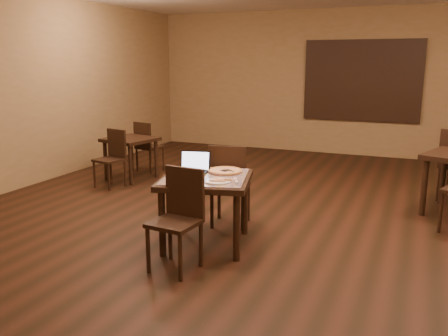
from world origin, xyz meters
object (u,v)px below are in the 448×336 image
at_px(chair_main_near, 179,213).
at_px(other_table_b, 130,145).
at_px(pizza_pan, 225,172).
at_px(other_table_b_chair_far, 147,144).
at_px(tiled_table, 206,186).
at_px(chair_main_far, 229,181).
at_px(other_table_b_chair_near, 113,155).
at_px(laptop, 193,167).

relative_size(chair_main_near, other_table_b, 1.10).
distance_m(pizza_pan, other_table_b_chair_far, 3.56).
relative_size(tiled_table, chair_main_far, 1.11).
bearing_deg(pizza_pan, chair_main_far, 105.66).
distance_m(chair_main_far, pizza_pan, 0.44).
distance_m(chair_main_near, pizza_pan, 0.89).
bearing_deg(other_table_b_chair_near, chair_main_near, -31.12).
bearing_deg(laptop, chair_main_near, -86.18).
height_order(tiled_table, other_table_b, tiled_table).
xyz_separation_m(tiled_table, pizza_pan, (0.12, 0.24, 0.11)).
bearing_deg(chair_main_far, pizza_pan, 95.60).
xyz_separation_m(tiled_table, other_table_b_chair_near, (-2.39, 1.66, -0.15)).
distance_m(chair_main_near, other_table_b_chair_near, 3.31).
bearing_deg(chair_main_near, chair_main_far, 95.30).
bearing_deg(tiled_table, other_table_b_chair_near, 131.17).
height_order(tiled_table, pizza_pan, pizza_pan).
relative_size(tiled_table, chair_main_near, 1.15).
xyz_separation_m(laptop, other_table_b_chair_far, (-2.23, 2.60, -0.31)).
bearing_deg(other_table_b_chair_far, laptop, 142.81).
distance_m(chair_main_far, other_table_b, 2.89).
bearing_deg(other_table_b, other_table_b_chair_near, -75.91).
distance_m(other_table_b, other_table_b_chair_far, 0.53).
bearing_deg(tiled_table, laptop, 138.55).
relative_size(tiled_table, laptop, 2.98).
xyz_separation_m(chair_main_far, pizza_pan, (0.10, -0.37, 0.20)).
bearing_deg(other_table_b, laptop, -30.96).
xyz_separation_m(chair_main_near, other_table_b_chair_far, (-2.44, 3.32, -0.04)).
height_order(chair_main_near, other_table_b_chair_near, chair_main_near).
distance_m(chair_main_near, laptop, 0.80).
xyz_separation_m(other_table_b, other_table_b_chair_far, (-0.02, 0.53, -0.07)).
xyz_separation_m(tiled_table, other_table_b, (-2.41, 2.18, -0.08)).
relative_size(tiled_table, other_table_b_chair_near, 1.24).
height_order(tiled_table, other_table_b_chair_near, other_table_b_chair_near).
bearing_deg(other_table_b_chair_far, pizza_pan, 148.18).
relative_size(other_table_b_chair_near, other_table_b_chair_far, 1.00).
height_order(chair_main_near, pizza_pan, chair_main_near).
bearing_deg(tiled_table, other_table_b_chair_far, 117.72).
height_order(laptop, other_table_b_chair_near, laptop).
distance_m(tiled_table, other_table_b_chair_near, 2.92).
bearing_deg(chair_main_far, chair_main_near, 79.61).
relative_size(laptop, other_table_b, 0.42).
bearing_deg(pizza_pan, tiled_table, -116.57).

